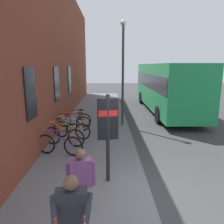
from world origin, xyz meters
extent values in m
plane|color=#38383A|center=(6.00, -1.00, 0.00)|extent=(60.00, 60.00, 0.00)
cube|color=slate|center=(8.00, 1.75, 0.06)|extent=(24.00, 3.50, 0.12)
cube|color=brown|center=(9.00, 3.80, 4.06)|extent=(22.00, 0.60, 8.12)
cube|color=black|center=(2.00, 3.48, 2.40)|extent=(0.90, 0.06, 1.60)
cube|color=black|center=(5.50, 3.48, 2.40)|extent=(0.90, 0.06, 1.60)
cube|color=black|center=(9.00, 3.48, 2.40)|extent=(0.90, 0.06, 1.60)
torus|color=black|center=(2.70, 3.32, 0.48)|extent=(0.22, 0.71, 0.72)
torus|color=black|center=(2.46, 2.29, 0.48)|extent=(0.22, 0.71, 0.72)
cylinder|color=#8C338C|center=(2.57, 2.78, 0.76)|extent=(0.27, 1.00, 0.58)
cylinder|color=#8C338C|center=(2.59, 2.85, 1.00)|extent=(0.23, 0.84, 0.09)
cylinder|color=#8C338C|center=(2.47, 2.37, 0.73)|extent=(0.08, 0.19, 0.51)
cube|color=black|center=(2.49, 2.44, 1.02)|extent=(0.14, 0.22, 0.06)
cylinder|color=#8C338C|center=(2.69, 3.27, 1.08)|extent=(0.47, 0.13, 0.02)
torus|color=black|center=(3.65, 3.33, 0.48)|extent=(0.27, 0.71, 0.72)
torus|color=black|center=(3.35, 2.32, 0.48)|extent=(0.27, 0.71, 0.72)
cylinder|color=orange|center=(3.49, 2.80, 0.76)|extent=(0.33, 0.98, 0.58)
cylinder|color=orange|center=(3.51, 2.87, 1.00)|extent=(0.28, 0.83, 0.09)
cylinder|color=orange|center=(3.37, 2.40, 0.73)|extent=(0.09, 0.19, 0.51)
cube|color=black|center=(3.39, 2.47, 1.02)|extent=(0.15, 0.22, 0.06)
cylinder|color=orange|center=(3.64, 3.28, 1.08)|extent=(0.47, 0.16, 0.02)
torus|color=black|center=(4.50, 3.17, 0.48)|extent=(0.27, 0.71, 0.72)
torus|color=black|center=(4.20, 2.17, 0.48)|extent=(0.27, 0.71, 0.72)
cylinder|color=silver|center=(4.34, 2.64, 0.76)|extent=(0.33, 0.98, 0.58)
cylinder|color=silver|center=(4.37, 2.72, 1.00)|extent=(0.28, 0.83, 0.09)
cylinder|color=silver|center=(4.22, 2.24, 0.73)|extent=(0.09, 0.19, 0.51)
cube|color=black|center=(4.24, 2.31, 1.02)|extent=(0.15, 0.22, 0.06)
cylinder|color=silver|center=(4.49, 3.12, 1.08)|extent=(0.47, 0.16, 0.02)
torus|color=black|center=(5.30, 3.32, 0.48)|extent=(0.19, 0.72, 0.72)
torus|color=black|center=(5.48, 2.28, 0.48)|extent=(0.19, 0.72, 0.72)
cylinder|color=#B21E1E|center=(5.39, 2.77, 0.76)|extent=(0.22, 1.01, 0.58)
cylinder|color=#B21E1E|center=(5.38, 2.85, 1.00)|extent=(0.19, 0.84, 0.09)
cylinder|color=#B21E1E|center=(5.47, 2.36, 0.73)|extent=(0.07, 0.19, 0.51)
cube|color=black|center=(5.46, 2.43, 1.02)|extent=(0.13, 0.21, 0.06)
cylinder|color=#B21E1E|center=(5.30, 3.27, 1.08)|extent=(0.48, 0.11, 0.02)
torus|color=black|center=(6.22, 3.35, 0.48)|extent=(0.11, 0.72, 0.72)
torus|color=black|center=(6.15, 2.30, 0.48)|extent=(0.11, 0.72, 0.72)
cylinder|color=#B21E1E|center=(6.18, 2.80, 0.76)|extent=(0.10, 1.02, 0.58)
cylinder|color=#B21E1E|center=(6.19, 2.88, 1.00)|extent=(0.09, 0.85, 0.09)
cylinder|color=#B21E1E|center=(6.16, 2.38, 0.73)|extent=(0.05, 0.19, 0.51)
cube|color=black|center=(6.16, 2.45, 1.02)|extent=(0.11, 0.21, 0.06)
cylinder|color=#B21E1E|center=(6.22, 3.30, 1.08)|extent=(0.48, 0.06, 0.02)
cylinder|color=black|center=(0.76, 1.08, 1.32)|extent=(0.10, 0.10, 2.40)
cube|color=black|center=(0.76, 1.08, 1.87)|extent=(0.16, 0.56, 1.10)
cube|color=red|center=(0.76, 1.08, 2.03)|extent=(0.16, 0.50, 0.16)
cube|color=#1E8C4C|center=(10.56, -3.00, 1.85)|extent=(10.51, 2.54, 3.00)
cube|color=black|center=(10.56, -3.00, 2.21)|extent=(10.30, 2.58, 0.90)
cylinder|color=black|center=(7.19, -4.19, 0.50)|extent=(1.00, 0.25, 1.00)
cylinder|color=black|center=(7.20, -1.79, 0.50)|extent=(1.00, 0.25, 1.00)
cylinder|color=black|center=(13.91, -4.21, 0.50)|extent=(1.00, 0.25, 1.00)
cylinder|color=black|center=(13.92, -1.81, 0.50)|extent=(1.00, 0.25, 1.00)
cylinder|color=#B2A599|center=(4.67, 1.04, 0.53)|extent=(0.12, 0.12, 0.83)
cylinder|color=#B2A599|center=(4.50, 1.08, 0.53)|extent=(0.12, 0.12, 0.83)
cube|color=#B2A599|center=(4.59, 1.06, 1.26)|extent=(0.53, 0.36, 0.62)
sphere|color=#D8AD8C|center=(4.59, 1.06, 1.69)|extent=(0.22, 0.22, 0.22)
cylinder|color=#B2A599|center=(4.85, 0.99, 1.22)|extent=(0.10, 0.10, 0.55)
cylinder|color=#B2A599|center=(4.32, 1.13, 1.22)|extent=(0.10, 0.10, 0.55)
cylinder|color=#B2A599|center=(-0.79, 1.70, 0.50)|extent=(0.11, 0.11, 0.76)
cylinder|color=#B2A599|center=(-0.76, 1.54, 0.50)|extent=(0.11, 0.11, 0.76)
cube|color=#723F72|center=(-0.78, 1.62, 1.17)|extent=(0.31, 0.48, 0.57)
sphere|color=brown|center=(-0.78, 1.62, 1.56)|extent=(0.21, 0.21, 0.21)
cylinder|color=#723F72|center=(-0.83, 1.87, 1.13)|extent=(0.09, 0.09, 0.51)
cylinder|color=#723F72|center=(-0.73, 1.38, 1.13)|extent=(0.09, 0.09, 0.51)
cube|color=#26262D|center=(-1.95, 1.61, 1.21)|extent=(0.28, 0.49, 0.60)
sphere|color=brown|center=(-1.95, 1.61, 1.63)|extent=(0.22, 0.22, 0.22)
cylinder|color=#26262D|center=(-2.11, 1.37, 1.31)|extent=(0.43, 0.14, 0.33)
cylinder|color=brown|center=(-2.29, 1.39, 1.31)|extent=(0.06, 0.04, 0.11)
cylinder|color=#26262D|center=(-2.15, 1.81, 1.31)|extent=(0.43, 0.22, 0.33)
cylinder|color=brown|center=(-2.33, 1.75, 1.31)|extent=(0.06, 0.04, 0.11)
cylinder|color=#333338|center=(6.62, 0.30, 2.65)|extent=(0.12, 0.12, 5.06)
sphere|color=silver|center=(6.62, 0.30, 5.30)|extent=(0.28, 0.28, 0.28)
camera|label=1|loc=(-4.74, 1.08, 3.25)|focal=34.89mm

